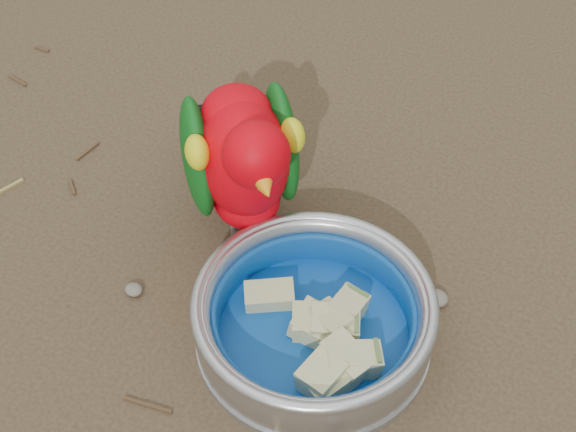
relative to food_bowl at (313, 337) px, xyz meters
The scene contains 6 objects.
ground 0.13m from the food_bowl, 133.16° to the right, with size 60.00×60.00×0.00m, color #483726.
food_bowl is the anchor object (origin of this frame).
bowl_wall 0.03m from the food_bowl, ahead, with size 0.21×0.21×0.04m, color #B2B2BA, non-canonical shape.
fruit_wedges 0.02m from the food_bowl, ahead, with size 0.13×0.13×0.03m, color #C5C187, non-canonical shape.
lory_parrot 0.17m from the food_bowl, 143.77° to the left, with size 0.11×0.23×0.19m, color #D0000B, non-canonical shape.
ground_debris 0.14m from the food_bowl, 156.81° to the right, with size 0.90×0.80×0.01m, color #A08A48, non-canonical shape.
Camera 1 is at (0.28, -0.33, 0.67)m, focal length 55.00 mm.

